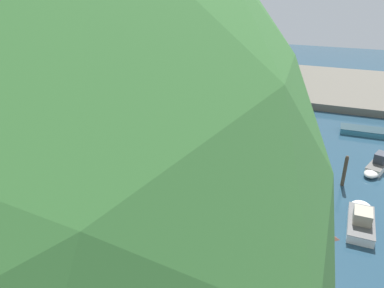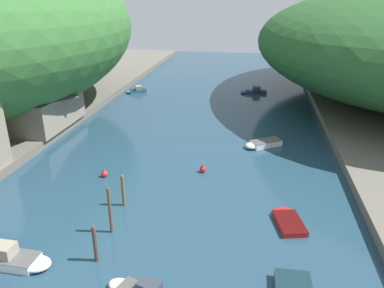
{
  "view_description": "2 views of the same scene",
  "coord_description": "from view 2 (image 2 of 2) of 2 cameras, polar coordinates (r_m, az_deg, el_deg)",
  "views": [
    {
      "loc": [
        -31.0,
        7.07,
        15.21
      ],
      "look_at": [
        -2.95,
        18.19,
        1.67
      ],
      "focal_mm": 35.0,
      "sensor_mm": 36.0,
      "label": 1
    },
    {
      "loc": [
        6.78,
        -12.63,
        16.05
      ],
      "look_at": [
        1.38,
        18.63,
        3.06
      ],
      "focal_mm": 35.0,
      "sensor_mm": 36.0,
      "label": 2
    }
  ],
  "objects": [
    {
      "name": "channel_buoy_far",
      "position": [
        35.75,
        1.63,
        -3.81
      ],
      "size": [
        0.59,
        0.59,
        0.88
      ],
      "color": "red",
      "rests_on": "water_surface"
    },
    {
      "name": "water_surface",
      "position": [
        46.05,
        0.72,
        1.87
      ],
      "size": [
        130.0,
        130.0,
        0.0
      ],
      "primitive_type": "plane",
      "color": "#234256",
      "rests_on": "ground"
    },
    {
      "name": "boat_far_upstream",
      "position": [
        64.64,
        9.34,
        7.92
      ],
      "size": [
        4.53,
        2.21,
        1.17
      ],
      "rotation": [
        0.0,
        0.0,
        1.74
      ],
      "color": "navy",
      "rests_on": "water_surface"
    },
    {
      "name": "left_bank",
      "position": [
        56.32,
        -27.09,
        3.7
      ],
      "size": [
        22.0,
        120.0,
        0.91
      ],
      "color": "#666056",
      "rests_on": "ground"
    },
    {
      "name": "boat_cabin_cruiser",
      "position": [
        27.05,
        -25.53,
        -15.52
      ],
      "size": [
        5.02,
        1.72,
        1.42
      ],
      "rotation": [
        0.0,
        0.0,
        4.69
      ],
      "color": "white",
      "rests_on": "water_surface"
    },
    {
      "name": "channel_buoy_near",
      "position": [
        35.8,
        -13.2,
        -4.39
      ],
      "size": [
        0.59,
        0.59,
        0.89
      ],
      "color": "red",
      "rests_on": "water_surface"
    },
    {
      "name": "boat_mid_channel",
      "position": [
        65.0,
        -8.53,
        8.04
      ],
      "size": [
        3.83,
        2.93,
        1.14
      ],
      "rotation": [
        0.0,
        0.0,
        2.0
      ],
      "color": "teal",
      "rests_on": "water_surface"
    },
    {
      "name": "boathouse_shed",
      "position": [
        48.6,
        -22.58,
        5.66
      ],
      "size": [
        7.87,
        10.75,
        5.14
      ],
      "color": "gray",
      "rests_on": "left_bank"
    },
    {
      "name": "mooring_post_middle",
      "position": [
        30.47,
        -10.45,
        -6.94
      ],
      "size": [
        0.29,
        0.29,
        2.72
      ],
      "color": "brown",
      "rests_on": "water_surface"
    },
    {
      "name": "mooring_post_nearest",
      "position": [
        25.13,
        -14.55,
        -14.46
      ],
      "size": [
        0.28,
        0.28,
        2.62
      ],
      "color": "#4C3D2D",
      "rests_on": "water_surface"
    },
    {
      "name": "mooring_post_second",
      "position": [
        27.24,
        -12.39,
        -9.81
      ],
      "size": [
        0.24,
        0.24,
        3.63
      ],
      "color": "brown",
      "rests_on": "water_surface"
    },
    {
      "name": "boat_small_dinghy",
      "position": [
        42.23,
        10.57,
        0.01
      ],
      "size": [
        4.42,
        3.65,
        0.66
      ],
      "rotation": [
        0.0,
        0.0,
        2.16
      ],
      "color": "white",
      "rests_on": "water_surface"
    },
    {
      "name": "boat_navy_launch",
      "position": [
        29.42,
        14.38,
        -11.14
      ],
      "size": [
        2.62,
        4.17,
        0.39
      ],
      "rotation": [
        0.0,
        0.0,
        0.24
      ],
      "color": "red",
      "rests_on": "water_surface"
    }
  ]
}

